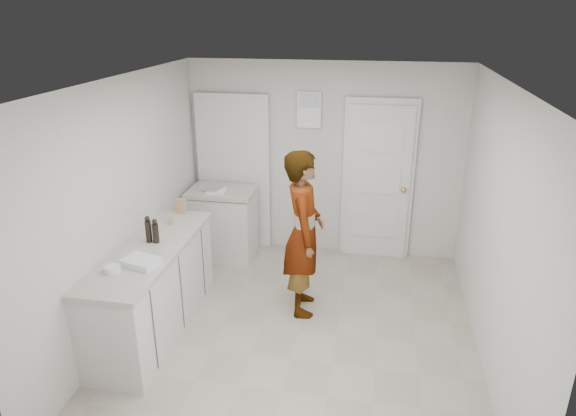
% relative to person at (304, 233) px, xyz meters
% --- Properties ---
extents(ground, '(4.00, 4.00, 0.00)m').
position_rel_person_xyz_m(ground, '(0.03, -0.46, -0.89)').
color(ground, gray).
rests_on(ground, ground).
extents(room_shell, '(4.00, 4.00, 4.00)m').
position_rel_person_xyz_m(room_shell, '(-0.15, 1.49, 0.13)').
color(room_shell, '#AFACA5').
rests_on(room_shell, ground).
extents(main_counter, '(0.64, 1.96, 0.93)m').
position_rel_person_xyz_m(main_counter, '(-1.42, -0.66, -0.47)').
color(main_counter, silver).
rests_on(main_counter, ground).
extents(side_counter, '(0.84, 0.61, 0.93)m').
position_rel_person_xyz_m(side_counter, '(-1.22, 1.09, -0.46)').
color(side_counter, silver).
rests_on(side_counter, ground).
extents(person, '(0.53, 0.71, 1.79)m').
position_rel_person_xyz_m(person, '(0.00, 0.00, 0.00)').
color(person, silver).
rests_on(person, ground).
extents(cake_mix_box, '(0.11, 0.06, 0.17)m').
position_rel_person_xyz_m(cake_mix_box, '(-1.43, 0.24, 0.12)').
color(cake_mix_box, '#A47F52').
rests_on(cake_mix_box, main_counter).
extents(spice_jar, '(0.05, 0.05, 0.08)m').
position_rel_person_xyz_m(spice_jar, '(-1.42, -0.08, 0.07)').
color(spice_jar, tan).
rests_on(spice_jar, main_counter).
extents(oil_cruet_a, '(0.06, 0.06, 0.25)m').
position_rel_person_xyz_m(oil_cruet_a, '(-1.39, -0.54, 0.15)').
color(oil_cruet_a, black).
rests_on(oil_cruet_a, main_counter).
extents(oil_cruet_b, '(0.06, 0.06, 0.28)m').
position_rel_person_xyz_m(oil_cruet_b, '(-1.46, -0.54, 0.16)').
color(oil_cruet_b, black).
rests_on(oil_cruet_b, main_counter).
extents(baking_dish, '(0.37, 0.30, 0.06)m').
position_rel_person_xyz_m(baking_dish, '(-1.33, -1.01, 0.06)').
color(baking_dish, silver).
rests_on(baking_dish, main_counter).
extents(egg_bowl, '(0.14, 0.14, 0.05)m').
position_rel_person_xyz_m(egg_bowl, '(-1.51, -1.18, 0.06)').
color(egg_bowl, silver).
rests_on(egg_bowl, main_counter).
extents(papers, '(0.27, 0.32, 0.01)m').
position_rel_person_xyz_m(papers, '(-1.28, 1.04, 0.04)').
color(papers, white).
rests_on(papers, side_counter).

